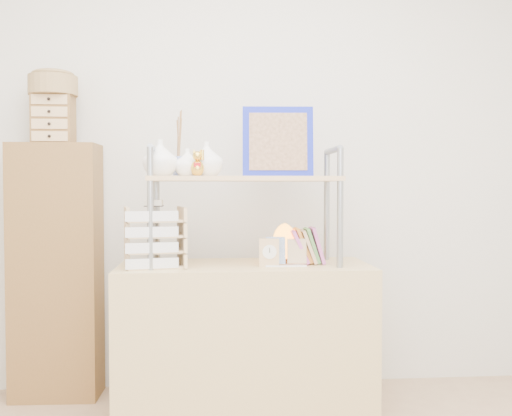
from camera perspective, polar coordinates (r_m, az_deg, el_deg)
The scene contains 10 objects.
room_shell at distance 2.01m, azimuth 0.31°, elevation 18.74°, with size 3.42×3.41×2.61m.
desk at distance 2.82m, azimuth -1.14°, elevation -13.22°, with size 1.20×0.50×0.75m, color tan.
cabinet at distance 3.23m, azimuth -19.32°, elevation -5.97°, with size 0.45×0.24×1.35m, color brown.
hutch at distance 2.73m, azimuth -3.16°, elevation 3.56°, with size 0.93×0.34×0.77m.
letter_tray at distance 2.69m, azimuth -10.14°, elevation -3.20°, with size 0.30×0.29×0.31m.
salt_lamp at distance 2.80m, azimuth 2.86°, elevation -3.49°, with size 0.13×0.12×0.19m.
desk_clock at distance 2.67m, azimuth 1.32°, elevation -4.48°, with size 0.10×0.05×0.13m.
postcard_stand at distance 2.69m, azimuth 3.01°, elevation -4.99°, with size 0.20×0.07×0.14m.
drawer_chest at distance 3.19m, azimuth -19.60°, elevation 8.34°, with size 0.20×0.16×0.25m.
woven_basket at distance 3.22m, azimuth -19.62°, elevation 11.43°, with size 0.25×0.25×0.10m, color olive.
Camera 1 is at (-0.17, -1.52, 1.12)m, focal length 40.00 mm.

